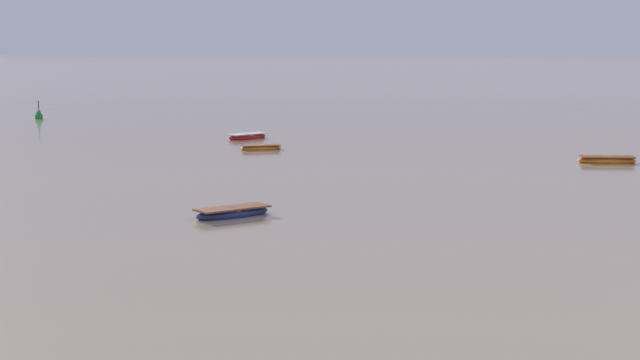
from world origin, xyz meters
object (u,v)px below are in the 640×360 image
Objects in this scene: rowboat_moored_2 at (607,160)px; rowboat_moored_5 at (247,137)px; rowboat_moored_1 at (232,213)px; rowboat_moored_4 at (261,148)px; channel_buoy at (39,115)px.

rowboat_moored_5 is at bearing 151.57° from rowboat_moored_2.
rowboat_moored_5 is (-4.97, 43.28, -0.01)m from rowboat_moored_1.
rowboat_moored_4 is at bearing 57.28° from rowboat_moored_5.
rowboat_moored_2 reaches higher than rowboat_moored_5.
rowboat_moored_4 is 0.90× the size of rowboat_moored_5.
rowboat_moored_5 reaches higher than rowboat_moored_4.
rowboat_moored_1 is 1.98× the size of channel_buoy.
rowboat_moored_4 is 1.67× the size of channel_buoy.
rowboat_moored_4 is 43.31m from channel_buoy.
rowboat_moored_2 is 1.19× the size of rowboat_moored_4.
rowboat_moored_4 is at bearing 165.62° from rowboat_moored_2.
channel_buoy is at bearing -103.08° from rowboat_moored_1.
rowboat_moored_1 is at bearing 49.27° from rowboat_moored_5.
rowboat_moored_1 is at bearing -104.47° from rowboat_moored_4.
channel_buoy is (-32.69, 64.83, 0.26)m from rowboat_moored_1.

